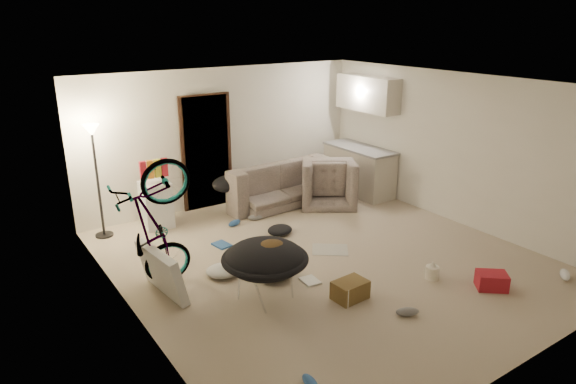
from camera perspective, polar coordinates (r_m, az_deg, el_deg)
floor at (r=7.53m, az=4.07°, el=-7.50°), size 5.50×6.00×0.02m
ceiling at (r=6.79m, az=4.57°, el=11.91°), size 5.50×6.00×0.02m
wall_back at (r=9.51m, az=-7.10°, el=6.12°), size 5.50×0.02×2.50m
wall_front at (r=5.22m, az=25.44°, el=-6.53°), size 5.50×0.02×2.50m
wall_left at (r=5.84m, az=-17.46°, el=-2.88°), size 0.02×6.00×2.50m
wall_right at (r=8.99m, az=18.26°, el=4.56°), size 0.02×6.00×2.50m
doorway at (r=9.36m, az=-9.10°, el=4.37°), size 0.85×0.10×2.04m
door_trim at (r=9.33m, az=-9.02°, el=4.33°), size 0.97×0.04×2.10m
floor_lamp at (r=8.36m, az=-20.69°, el=3.66°), size 0.28×0.28×1.81m
kitchen_counter at (r=10.26m, az=7.89°, el=2.35°), size 0.60×1.50×0.88m
counter_top at (r=10.14m, az=8.00°, el=4.85°), size 0.64×1.54×0.04m
kitchen_uppers at (r=10.03m, az=8.84°, el=10.77°), size 0.38×1.40×0.65m
sofa at (r=9.63m, az=-1.68°, el=0.56°), size 2.11×0.90×0.61m
armchair at (r=9.70m, az=4.33°, el=0.78°), size 1.31×1.27×0.65m
bicycle at (r=6.73m, az=-14.45°, el=-6.89°), size 1.85×0.94×1.03m
book_asset at (r=6.37m, az=6.70°, el=-12.64°), size 0.29×0.27×0.02m
mini_fridge at (r=8.76m, az=-14.41°, el=-1.36°), size 0.48×0.48×0.77m
snack_box_0 at (r=8.52m, az=-15.81°, el=2.30°), size 0.11×0.08×0.30m
snack_box_1 at (r=8.56m, az=-15.05°, el=2.44°), size 0.11×0.09×0.30m
snack_box_2 at (r=8.60m, az=-14.30°, el=2.58°), size 0.10×0.07×0.30m
snack_box_3 at (r=8.64m, az=-13.56°, el=2.71°), size 0.11×0.09×0.30m
saucer_chair at (r=6.32m, az=-2.56°, el=-8.20°), size 1.07×1.07×0.76m
hoodie at (r=6.23m, az=-2.05°, el=-6.47°), size 0.54×0.47×0.22m
sofa_drape at (r=9.10m, az=-6.73°, el=0.91°), size 0.60×0.51×0.28m
tv_box at (r=6.67m, az=-13.86°, el=-8.61°), size 0.34×0.96×0.63m
drink_case_a at (r=6.52m, az=6.91°, el=-10.75°), size 0.43×0.32×0.24m
drink_case_b at (r=7.20m, az=21.70°, el=-9.15°), size 0.46×0.45×0.22m
juicer at (r=7.20m, az=15.72°, el=-8.50°), size 0.18×0.18×0.26m
newspaper at (r=7.81m, az=4.69°, el=-6.39°), size 0.67×0.65×0.01m
book_blue at (r=7.98m, az=-7.38°, el=-5.84°), size 0.25×0.31×0.03m
book_white at (r=6.91m, az=2.47°, el=-9.83°), size 0.23×0.28×0.02m
shoe_0 at (r=8.67m, az=-5.98°, el=-3.44°), size 0.29×0.19×0.10m
shoe_1 at (r=8.88m, az=-3.68°, el=-2.84°), size 0.28×0.21×0.09m
shoe_2 at (r=5.18m, az=2.51°, el=-20.40°), size 0.13×0.27×0.10m
shoe_3 at (r=6.33m, az=13.12°, el=-12.83°), size 0.30×0.23×0.10m
shoe_4 at (r=7.89m, az=28.41°, el=-8.08°), size 0.32×0.28×0.11m
clothes_lump_a at (r=6.99m, az=-1.64°, el=-8.74°), size 0.67×0.62×0.18m
clothes_lump_b at (r=8.31m, az=-0.91°, el=-4.24°), size 0.54×0.51×0.13m
clothes_lump_c at (r=7.08m, az=-7.20°, el=-8.65°), size 0.58×0.54×0.15m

